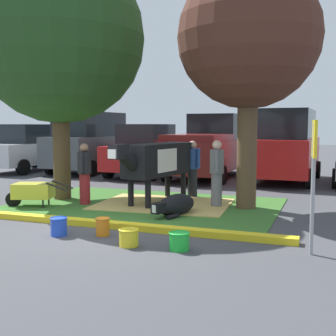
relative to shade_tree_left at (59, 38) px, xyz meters
name	(u,v)px	position (x,y,z in m)	size (l,w,h in m)	color
ground_plane	(93,227)	(2.40, -2.54, -4.23)	(80.00, 80.00, 0.00)	#424247
grass_island	(144,205)	(2.43, -0.12, -4.22)	(6.47, 4.44, 0.02)	#386B28
curb_yellow	(95,223)	(2.43, -2.49, -4.17)	(7.67, 0.24, 0.12)	yellow
hay_bedding	(164,204)	(2.87, 0.11, -4.21)	(3.20, 2.40, 0.04)	tan
shade_tree_left	(59,38)	(0.00, 0.00, 0.00)	(4.45, 4.45, 6.47)	#4C3823
shade_tree_right	(249,39)	(4.85, 0.40, -0.27)	(3.30, 3.30, 5.65)	brown
cow_holstein	(156,160)	(2.63, 0.20, -3.12)	(1.09, 3.11, 1.56)	black
calf_lying	(176,205)	(3.57, -1.01, -3.99)	(0.82, 1.33, 0.48)	black
person_handler	(217,172)	(4.16, 0.26, -3.36)	(0.34, 0.52, 1.62)	slate
person_visitor_near	(193,167)	(3.19, 1.46, -3.40)	(0.48, 0.34, 1.56)	black
person_visitor_far	(85,172)	(1.00, -0.51, -3.41)	(0.34, 0.52, 1.53)	maroon
wheelbarrow	(32,191)	(-0.04, -1.21, -3.84)	(1.61, 0.94, 0.63)	gold
parking_sign	(314,160)	(6.46, -2.98, -2.78)	(0.09, 0.44, 2.05)	#99999E
bucket_blue	(59,226)	(2.17, -3.35, -4.06)	(0.31, 0.31, 0.33)	blue
bucket_orange	(103,226)	(2.91, -3.07, -4.06)	(0.27, 0.27, 0.32)	orange
bucket_yellow	(129,237)	(3.65, -3.53, -4.08)	(0.34, 0.34, 0.29)	yellow
bucket_green	(179,241)	(4.50, -3.46, -4.08)	(0.34, 0.34, 0.29)	green
hatchback_white	(29,148)	(-5.57, 5.75, -3.25)	(2.15, 4.46, 2.02)	silver
suv_dark_grey	(91,142)	(-2.81, 6.30, -2.96)	(2.26, 4.67, 2.52)	#4C5156
sedan_red	(147,151)	(-0.09, 5.92, -3.25)	(2.15, 4.46, 2.02)	red
pickup_truck_black	(210,148)	(2.39, 6.20, -3.12)	(2.38, 5.47, 2.42)	maroon
suv_black	(286,146)	(5.25, 5.89, -2.96)	(2.26, 4.67, 2.52)	red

